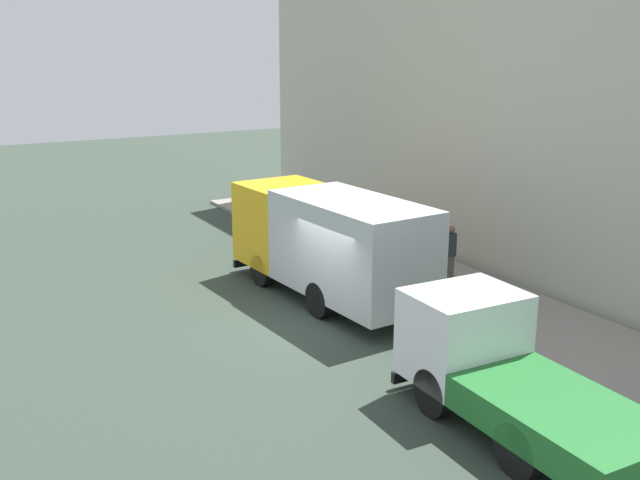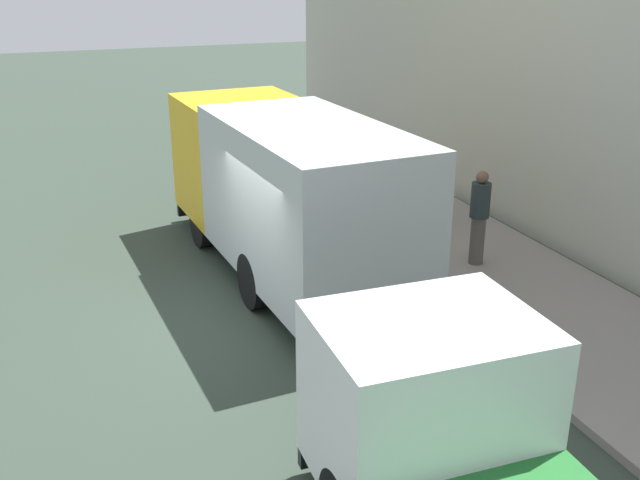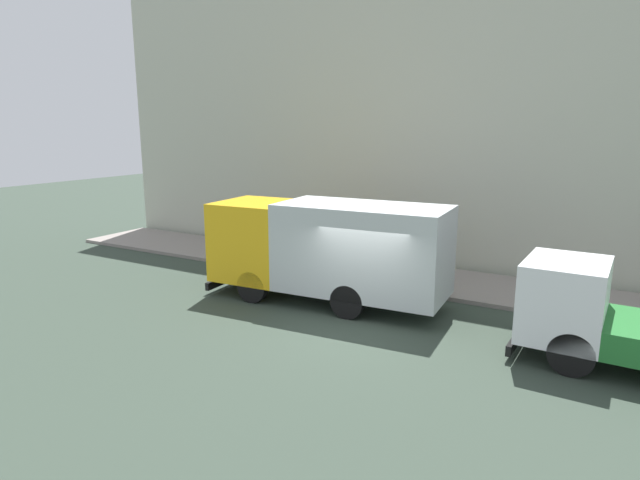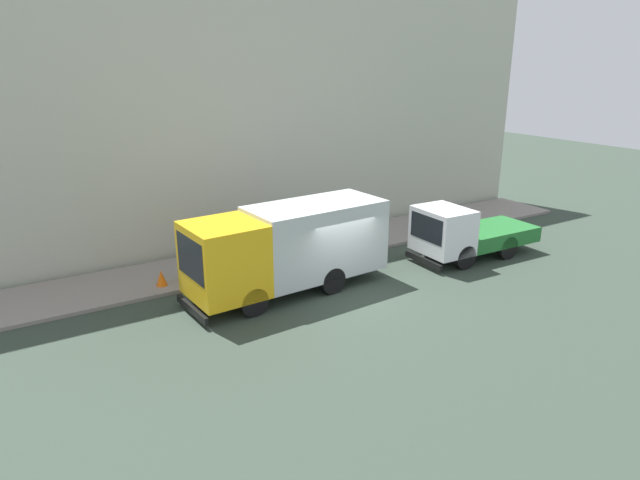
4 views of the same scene
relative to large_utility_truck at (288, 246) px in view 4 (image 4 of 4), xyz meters
name	(u,v)px [view 4 (image 4 of 4)]	position (x,y,z in m)	size (l,w,h in m)	color
ground	(347,293)	(-1.19, -1.64, -1.67)	(80.00, 80.00, 0.00)	#323F34
sidewalk	(284,253)	(3.45, -1.64, -1.61)	(3.29, 30.00, 0.13)	gray
building_facade	(256,115)	(5.60, -1.64, 3.81)	(0.50, 30.00, 10.96)	#B8BBA7
large_utility_truck	(288,246)	(0.00, 0.00, 0.00)	(2.71, 7.25, 2.97)	yellow
small_flatbed_truck	(464,233)	(-0.75, -7.58, -0.62)	(2.31, 5.47, 2.23)	white
pedestrian_walking	(184,255)	(2.60, 2.81, -0.60)	(0.42, 0.42, 1.76)	#453052
pedestrian_standing	(212,241)	(3.88, 1.29, -0.68)	(0.47, 0.47, 1.63)	#3F3F4C
pedestrian_third	(274,232)	(3.35, -1.15, -0.60)	(0.50, 0.50, 1.78)	#544C47
traffic_cone_orange	(161,278)	(2.53, 3.71, -1.27)	(0.39, 0.39, 0.55)	orange
street_sign_post	(246,238)	(2.07, 0.64, -0.20)	(0.44, 0.08, 2.26)	#4C5156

